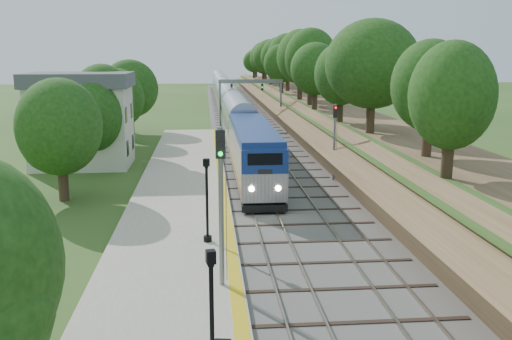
{
  "coord_description": "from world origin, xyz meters",
  "views": [
    {
      "loc": [
        -3.46,
        -19.63,
        9.74
      ],
      "look_at": [
        -0.5,
        13.55,
        2.8
      ],
      "focal_mm": 40.0,
      "sensor_mm": 36.0,
      "label": 1
    }
  ],
  "objects": [
    {
      "name": "embankment",
      "position": [
        10.35,
        60.0,
        1.95
      ],
      "size": [
        10.64,
        170.0,
        11.7
      ],
      "color": "brown",
      "rests_on": "ground"
    },
    {
      "name": "station_building",
      "position": [
        -14.0,
        30.0,
        4.09
      ],
      "size": [
        8.6,
        6.6,
        8.0
      ],
      "color": "beige",
      "rests_on": "ground"
    },
    {
      "name": "platform",
      "position": [
        -5.2,
        16.0,
        0.19
      ],
      "size": [
        6.4,
        68.0,
        0.38
      ],
      "primitive_type": "cube",
      "color": "#A29883",
      "rests_on": "ground"
    },
    {
      "name": "signal_gantry",
      "position": [
        2.47,
        54.99,
        4.82
      ],
      "size": [
        8.4,
        0.38,
        6.2
      ],
      "color": "slate",
      "rests_on": "ground"
    },
    {
      "name": "train",
      "position": [
        0.0,
        69.23,
        2.16
      ],
      "size": [
        2.84,
        114.15,
        4.18
      ],
      "color": "black",
      "rests_on": "trackbed"
    },
    {
      "name": "trees_behind_platform",
      "position": [
        -11.17,
        20.67,
        4.53
      ],
      "size": [
        7.82,
        53.32,
        7.21
      ],
      "color": "#332316",
      "rests_on": "ground"
    },
    {
      "name": "signal_farside",
      "position": [
        6.2,
        22.11,
        3.66
      ],
      "size": [
        0.32,
        0.25,
        5.8
      ],
      "color": "slate",
      "rests_on": "ground"
    },
    {
      "name": "lamppost_far",
      "position": [
        -3.45,
        7.8,
        2.27
      ],
      "size": [
        0.42,
        0.42,
        4.24
      ],
      "color": "black",
      "rests_on": "platform"
    },
    {
      "name": "lamppost_mid",
      "position": [
        -3.38,
        -4.94,
        2.2
      ],
      "size": [
        0.4,
        0.4,
        4.08
      ],
      "color": "black",
      "rests_on": "platform"
    },
    {
      "name": "ground",
      "position": [
        0.0,
        0.0,
        0.0
      ],
      "size": [
        320.0,
        320.0,
        0.0
      ],
      "primitive_type": "plane",
      "color": "#2D4C19",
      "rests_on": "ground"
    },
    {
      "name": "trackbed",
      "position": [
        2.0,
        60.0,
        0.07
      ],
      "size": [
        9.5,
        170.0,
        0.28
      ],
      "color": "#4C4944",
      "rests_on": "ground"
    },
    {
      "name": "signal_platform",
      "position": [
        -2.9,
        2.33,
        4.37
      ],
      "size": [
        0.38,
        0.3,
        6.5
      ],
      "color": "slate",
      "rests_on": "platform"
    },
    {
      "name": "yellow_stripe",
      "position": [
        -2.35,
        16.0,
        0.39
      ],
      "size": [
        0.55,
        68.0,
        0.01
      ],
      "primitive_type": "cube",
      "color": "gold",
      "rests_on": "platform"
    }
  ]
}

